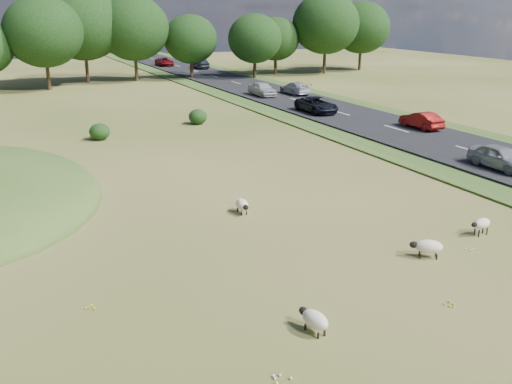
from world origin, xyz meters
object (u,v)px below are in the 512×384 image
Objects in this scene: sheep_2 at (314,319)px; car_5 at (501,157)px; car_6 at (164,62)px; car_3 at (295,88)px; sheep_3 at (481,224)px; car_0 at (317,105)px; car_1 at (201,64)px; sheep_0 at (428,247)px; car_4 at (262,89)px; sheep_1 at (242,205)px; car_2 at (421,120)px.

car_5 reaches higher than sheep_2.
sheep_2 is 0.27× the size of car_6.
car_3 is 0.99× the size of car_6.
car_0 is at bearing -111.09° from sheep_3.
car_0 is at bearing 84.73° from car_1.
car_6 is (19.11, 79.50, 0.45)m from sheep_2.
sheep_0 is 1.20× the size of sheep_3.
sheep_0 is at bearing 77.07° from car_1.
sheep_2 is 48.23m from car_3.
car_0 is at bearing 90.00° from car_5.
sheep_2 is (-6.84, -2.78, -0.02)m from sheep_0.
car_4 is (8.59, 39.29, 0.46)m from sheep_3.
sheep_1 is at bearing -128.64° from car_0.
car_3 is at bearing 70.77° from car_0.
car_6 is (0.00, 69.03, -0.05)m from car_5.
sheep_1 is 0.97× the size of sheep_2.
car_3 is 37.25m from car_6.
sheep_0 is at bearing -113.08° from car_0.
car_0 is 11.34m from car_4.
car_1 is 0.95× the size of car_4.
car_5 is (0.00, -21.07, 0.02)m from car_0.
car_0 is 11.54m from car_3.
car_2 reaches higher than sheep_0.
car_2 is 0.90× the size of car_4.
sheep_3 is at bearing -132.39° from sheep_0.
car_6 is at bearing -23.38° from sheep_2.
car_0 is 1.12× the size of car_4.
car_5 is at bearing 83.22° from car_3.
car_0 is 1.25× the size of car_2.
car_5 is (0.00, -32.42, -0.05)m from car_4.
car_4 is (12.26, 40.11, 0.53)m from sheep_0.
car_4 reaches higher than car_6.
car_0 is (8.59, 27.95, 0.40)m from sheep_3.
sheep_2 reaches higher than sheep_1.
car_0 is at bearing 146.22° from sheep_1.
car_1 is (3.80, 41.19, 0.01)m from car_0.
car_5 reaches higher than sheep_0.
sheep_1 is at bearing -22.20° from sheep_2.
sheep_0 is at bearing 8.56° from sheep_3.
sheep_1 is 0.28× the size of car_4.
car_0 reaches higher than car_2.
car_0 reaches higher than sheep_0.
car_6 is at bearing -86.23° from car_2.
sheep_1 is 10.75m from sheep_3.
sheep_1 is 26.92m from car_0.
car_0 is at bearing -41.07° from sheep_2.
car_1 reaches higher than sheep_3.
car_1 is at bearing -27.35° from sheep_2.
car_2 is 0.85× the size of car_3.
car_0 is (12.26, 28.77, 0.46)m from sheep_0.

